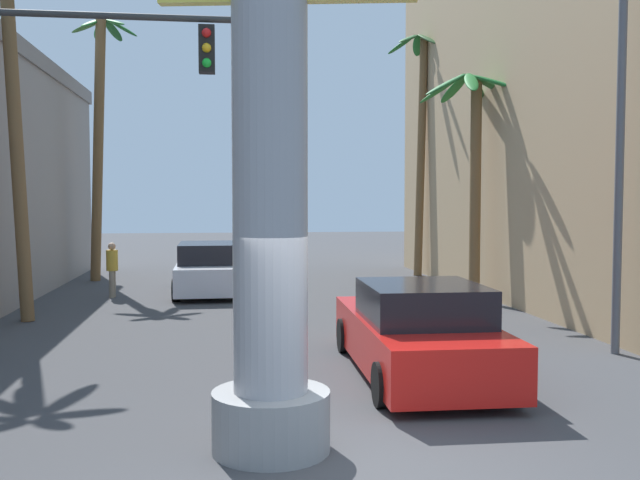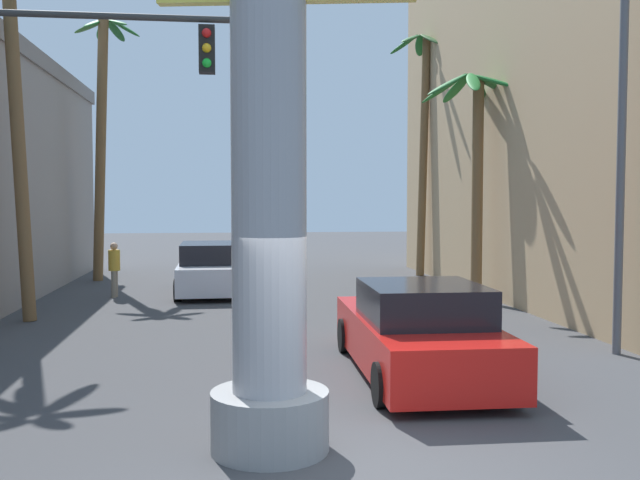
{
  "view_description": "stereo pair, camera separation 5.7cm",
  "coord_description": "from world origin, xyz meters",
  "px_view_note": "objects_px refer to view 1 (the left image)",
  "views": [
    {
      "loc": [
        -1.43,
        -7.13,
        2.93
      ],
      "look_at": [
        0.0,
        3.46,
        2.31
      ],
      "focal_mm": 40.0,
      "sensor_mm": 36.0,
      "label": 1
    },
    {
      "loc": [
        -1.37,
        -7.14,
        2.93
      ],
      "look_at": [
        0.0,
        3.46,
        2.31
      ],
      "focal_mm": 40.0,
      "sensor_mm": 36.0,
      "label": 2
    }
  ],
  "objects_px": {
    "car_lead": "(418,333)",
    "traffic_light_mast": "(23,122)",
    "palm_tree_far_right": "(420,130)",
    "palm_tree_mid_right": "(472,147)",
    "street_lamp": "(602,102)",
    "pedestrian_far_left": "(112,266)",
    "palm_tree_mid_left": "(12,82)",
    "palm_tree_far_left": "(100,125)",
    "neon_sign_pole": "(270,36)",
    "car_far": "(207,269)"
  },
  "relations": [
    {
      "from": "palm_tree_far_right",
      "to": "palm_tree_mid_left",
      "type": "distance_m",
      "value": 15.1
    },
    {
      "from": "street_lamp",
      "to": "traffic_light_mast",
      "type": "bearing_deg",
      "value": -171.19
    },
    {
      "from": "palm_tree_mid_left",
      "to": "palm_tree_mid_right",
      "type": "relative_size",
      "value": 1.35
    },
    {
      "from": "neon_sign_pole",
      "to": "palm_tree_far_right",
      "type": "height_order",
      "value": "neon_sign_pole"
    },
    {
      "from": "street_lamp",
      "to": "palm_tree_far_right",
      "type": "distance_m",
      "value": 14.01
    },
    {
      "from": "palm_tree_far_left",
      "to": "palm_tree_mid_right",
      "type": "height_order",
      "value": "palm_tree_far_left"
    },
    {
      "from": "palm_tree_mid_left",
      "to": "palm_tree_mid_right",
      "type": "distance_m",
      "value": 12.19
    },
    {
      "from": "palm_tree_far_right",
      "to": "palm_tree_mid_right",
      "type": "distance_m",
      "value": 6.86
    },
    {
      "from": "street_lamp",
      "to": "pedestrian_far_left",
      "type": "relative_size",
      "value": 4.8
    },
    {
      "from": "palm_tree_mid_left",
      "to": "palm_tree_far_left",
      "type": "height_order",
      "value": "palm_tree_far_left"
    },
    {
      "from": "street_lamp",
      "to": "car_far",
      "type": "height_order",
      "value": "street_lamp"
    },
    {
      "from": "neon_sign_pole",
      "to": "pedestrian_far_left",
      "type": "distance_m",
      "value": 14.52
    },
    {
      "from": "street_lamp",
      "to": "palm_tree_mid_left",
      "type": "distance_m",
      "value": 13.0
    },
    {
      "from": "car_far",
      "to": "pedestrian_far_left",
      "type": "relative_size",
      "value": 2.93
    },
    {
      "from": "street_lamp",
      "to": "palm_tree_mid_right",
      "type": "distance_m",
      "value": 7.23
    },
    {
      "from": "car_lead",
      "to": "palm_tree_far_right",
      "type": "bearing_deg",
      "value": 74.28
    },
    {
      "from": "neon_sign_pole",
      "to": "car_lead",
      "type": "relative_size",
      "value": 2.05
    },
    {
      "from": "palm_tree_mid_right",
      "to": "car_far",
      "type": "bearing_deg",
      "value": 161.45
    },
    {
      "from": "car_lead",
      "to": "palm_tree_mid_left",
      "type": "xyz_separation_m",
      "value": [
        -8.08,
        6.34,
        4.96
      ]
    },
    {
      "from": "palm_tree_far_left",
      "to": "palm_tree_mid_left",
      "type": "bearing_deg",
      "value": -94.24
    },
    {
      "from": "palm_tree_far_left",
      "to": "pedestrian_far_left",
      "type": "height_order",
      "value": "palm_tree_far_left"
    },
    {
      "from": "car_far",
      "to": "palm_tree_mid_left",
      "type": "bearing_deg",
      "value": -134.2
    },
    {
      "from": "palm_tree_far_left",
      "to": "car_far",
      "type": "bearing_deg",
      "value": -44.78
    },
    {
      "from": "car_lead",
      "to": "palm_tree_far_right",
      "type": "relative_size",
      "value": 0.57
    },
    {
      "from": "neon_sign_pole",
      "to": "traffic_light_mast",
      "type": "height_order",
      "value": "neon_sign_pole"
    },
    {
      "from": "palm_tree_far_right",
      "to": "palm_tree_mid_left",
      "type": "height_order",
      "value": "palm_tree_far_right"
    },
    {
      "from": "car_far",
      "to": "traffic_light_mast",
      "type": "bearing_deg",
      "value": -101.86
    },
    {
      "from": "traffic_light_mast",
      "to": "palm_tree_mid_right",
      "type": "distance_m",
      "value": 13.25
    },
    {
      "from": "car_lead",
      "to": "traffic_light_mast",
      "type": "bearing_deg",
      "value": -175.92
    },
    {
      "from": "street_lamp",
      "to": "car_lead",
      "type": "xyz_separation_m",
      "value": [
        -3.77,
        -1.09,
        -4.01
      ]
    },
    {
      "from": "traffic_light_mast",
      "to": "car_lead",
      "type": "distance_m",
      "value": 6.93
    },
    {
      "from": "palm_tree_mid_left",
      "to": "palm_tree_mid_right",
      "type": "height_order",
      "value": "palm_tree_mid_left"
    },
    {
      "from": "street_lamp",
      "to": "palm_tree_mid_left",
      "type": "height_order",
      "value": "palm_tree_mid_left"
    },
    {
      "from": "pedestrian_far_left",
      "to": "neon_sign_pole",
      "type": "bearing_deg",
      "value": -74.16
    },
    {
      "from": "street_lamp",
      "to": "palm_tree_far_left",
      "type": "bearing_deg",
      "value": 129.75
    },
    {
      "from": "car_lead",
      "to": "palm_tree_mid_right",
      "type": "height_order",
      "value": "palm_tree_mid_right"
    },
    {
      "from": "neon_sign_pole",
      "to": "palm_tree_mid_left",
      "type": "relative_size",
      "value": 1.21
    },
    {
      "from": "traffic_light_mast",
      "to": "car_far",
      "type": "bearing_deg",
      "value": 78.14
    },
    {
      "from": "car_lead",
      "to": "palm_tree_far_right",
      "type": "distance_m",
      "value": 16.39
    },
    {
      "from": "palm_tree_far_left",
      "to": "car_lead",
      "type": "bearing_deg",
      "value": -62.91
    },
    {
      "from": "palm_tree_far_left",
      "to": "neon_sign_pole",
      "type": "bearing_deg",
      "value": -74.84
    },
    {
      "from": "palm_tree_mid_left",
      "to": "palm_tree_mid_right",
      "type": "bearing_deg",
      "value": 9.37
    },
    {
      "from": "car_lead",
      "to": "palm_tree_far_right",
      "type": "height_order",
      "value": "palm_tree_far_right"
    },
    {
      "from": "traffic_light_mast",
      "to": "palm_tree_mid_left",
      "type": "height_order",
      "value": "palm_tree_mid_left"
    },
    {
      "from": "palm_tree_far_right",
      "to": "palm_tree_far_left",
      "type": "bearing_deg",
      "value": -177.72
    },
    {
      "from": "traffic_light_mast",
      "to": "palm_tree_mid_right",
      "type": "xyz_separation_m",
      "value": [
        9.94,
        8.75,
        0.36
      ]
    },
    {
      "from": "palm_tree_far_right",
      "to": "palm_tree_mid_left",
      "type": "xyz_separation_m",
      "value": [
        -12.33,
        -8.73,
        0.12
      ]
    },
    {
      "from": "palm_tree_far_right",
      "to": "pedestrian_far_left",
      "type": "bearing_deg",
      "value": -155.76
    },
    {
      "from": "palm_tree_mid_right",
      "to": "pedestrian_far_left",
      "type": "relative_size",
      "value": 4.01
    },
    {
      "from": "neon_sign_pole",
      "to": "palm_tree_far_left",
      "type": "height_order",
      "value": "neon_sign_pole"
    }
  ]
}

